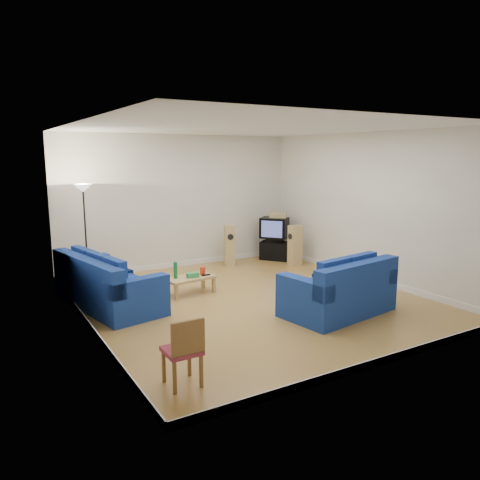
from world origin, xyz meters
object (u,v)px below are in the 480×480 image
sofa_three_seat (105,288)px  coffee_table (190,279)px  sofa_loveseat (341,293)px  television (274,228)px  tv_stand (276,251)px

sofa_three_seat → coffee_table: (1.64, -0.08, -0.05)m
sofa_loveseat → coffee_table: (-1.75, 2.39, -0.07)m
coffee_table → television: size_ratio=1.21×
sofa_three_seat → sofa_loveseat: sofa_loveseat is taller
sofa_three_seat → coffee_table: size_ratio=2.55×
sofa_loveseat → coffee_table: 2.96m
sofa_three_seat → tv_stand: 5.14m
sofa_loveseat → tv_stand: bearing=61.5°
coffee_table → television: television is taller
television → sofa_three_seat: bearing=-111.3°
sofa_loveseat → coffee_table: bearing=117.7°
television → coffee_table: bearing=-101.8°
sofa_loveseat → tv_stand: size_ratio=2.67×
sofa_three_seat → television: 5.13m
coffee_table → tv_stand: 3.66m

